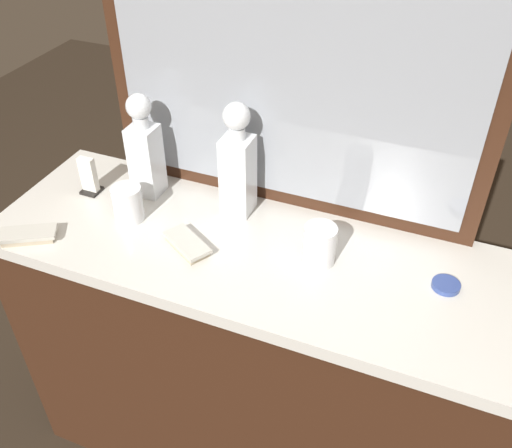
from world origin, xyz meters
The scene contains 11 objects.
ground_plane centered at (0.00, 0.00, 0.00)m, with size 6.00×6.00×0.00m, color #2D2319.
dresser centered at (0.00, 0.00, 0.45)m, with size 1.39×0.47×0.90m.
dresser_mirror centered at (0.00, 0.22, 1.22)m, with size 0.99×0.03×0.63m.
crystal_decanter_far_left centered at (-0.37, 0.12, 1.02)m, with size 0.07×0.07×0.30m.
crystal_decanter_rear centered at (-0.11, 0.13, 1.03)m, with size 0.08×0.08×0.32m.
crystal_tumbler_far_right centered at (-0.36, -0.01, 0.94)m, with size 0.08×0.08×0.10m.
crystal_tumbler_far_left centered at (0.16, 0.02, 0.95)m, with size 0.08×0.08×0.10m.
silver_brush_far_left centered at (-0.16, -0.06, 0.91)m, with size 0.15×0.12×0.02m.
silver_brush_far_right centered at (-0.55, -0.18, 0.91)m, with size 0.15×0.12×0.02m.
porcelain_dish centered at (0.45, 0.04, 0.91)m, with size 0.06×0.06×0.01m.
napkin_holder centered at (-0.52, 0.06, 0.95)m, with size 0.05×0.05×0.11m.
Camera 1 is at (0.40, -0.98, 1.81)m, focal length 39.48 mm.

